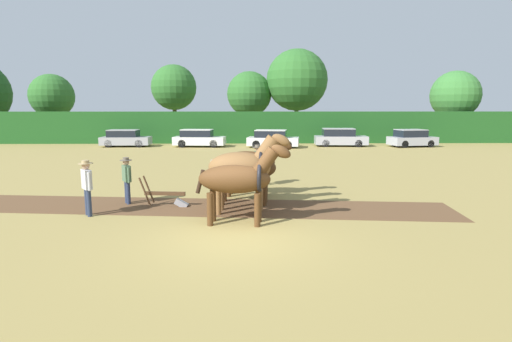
{
  "coord_description": "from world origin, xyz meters",
  "views": [
    {
      "loc": [
        0.28,
        -10.05,
        3.36
      ],
      "look_at": [
        0.58,
        4.11,
        1.1
      ],
      "focal_mm": 28.0,
      "sensor_mm": 36.0,
      "label": 1
    }
  ],
  "objects": [
    {
      "name": "parked_car_far_left",
      "position": [
        -10.33,
        24.7,
        0.71
      ],
      "size": [
        4.17,
        1.81,
        1.47
      ],
      "rotation": [
        0.0,
        0.0,
        0.01
      ],
      "color": "#9E9EA8",
      "rests_on": "ground"
    },
    {
      "name": "parked_car_center",
      "position": [
        8.36,
        24.64,
        0.75
      ],
      "size": [
        4.59,
        2.0,
        1.57
      ],
      "rotation": [
        0.0,
        0.0,
        -0.07
      ],
      "color": "#A8A8B2",
      "rests_on": "ground"
    },
    {
      "name": "plow",
      "position": [
        -2.43,
        3.35,
        0.32
      ],
      "size": [
        1.66,
        0.5,
        1.13
      ],
      "rotation": [
        0.0,
        0.0,
        -0.1
      ],
      "color": "#4C331E",
      "rests_on": "ground"
    },
    {
      "name": "draft_horse_lead_right",
      "position": [
        0.13,
        2.47,
        1.49
      ],
      "size": [
        2.75,
        1.23,
        2.63
      ],
      "rotation": [
        0.0,
        0.0,
        -0.1
      ],
      "color": "brown",
      "rests_on": "ground"
    },
    {
      "name": "draft_horse_trail_right",
      "position": [
        0.38,
        4.97,
        1.31
      ],
      "size": [
        2.84,
        1.08,
        2.4
      ],
      "rotation": [
        0.0,
        0.0,
        -0.1
      ],
      "color": "#513319",
      "rests_on": "ground"
    },
    {
      "name": "tree_center_left",
      "position": [
        -7.65,
        33.94,
        5.48
      ],
      "size": [
        4.84,
        4.84,
        7.92
      ],
      "color": "#4C3823",
      "rests_on": "ground"
    },
    {
      "name": "ground_plane",
      "position": [
        0.0,
        0.0,
        0.0
      ],
      "size": [
        240.0,
        240.0,
        0.0
      ],
      "primitive_type": "plane",
      "color": "#998447"
    },
    {
      "name": "draft_horse_trail_left",
      "position": [
        0.26,
        3.72,
        1.3
      ],
      "size": [
        2.97,
        1.2,
        2.37
      ],
      "rotation": [
        0.0,
        0.0,
        -0.1
      ],
      "color": "#513319",
      "rests_on": "ground"
    },
    {
      "name": "hedgerow",
      "position": [
        0.0,
        28.12,
        1.49
      ],
      "size": [
        76.94,
        1.31,
        2.98
      ],
      "primitive_type": "cube",
      "color": "#1E511E",
      "rests_on": "ground"
    },
    {
      "name": "plowed_furrow_strip",
      "position": [
        -2.94,
        3.4,
        0.0
      ],
      "size": [
        20.34,
        4.45,
        0.01
      ],
      "primitive_type": "cube",
      "rotation": [
        0.0,
        0.0,
        -0.1
      ],
      "color": "brown",
      "rests_on": "ground"
    },
    {
      "name": "tree_right",
      "position": [
        21.86,
        31.63,
        4.62
      ],
      "size": [
        4.98,
        4.98,
        7.12
      ],
      "color": "#423323",
      "rests_on": "ground"
    },
    {
      "name": "draft_horse_lead_left",
      "position": [
        0.02,
        1.22,
        1.33
      ],
      "size": [
        2.81,
        1.07,
        2.41
      ],
      "rotation": [
        0.0,
        0.0,
        -0.1
      ],
      "color": "#513319",
      "rests_on": "ground"
    },
    {
      "name": "farmer_beside_team",
      "position": [
        0.7,
        6.9,
        1.06
      ],
      "size": [
        0.45,
        0.68,
        1.79
      ],
      "rotation": [
        0.0,
        0.0,
        0.17
      ],
      "color": "#4C4C4C",
      "rests_on": "ground"
    },
    {
      "name": "parked_car_left",
      "position": [
        -3.94,
        24.42,
        0.72
      ],
      "size": [
        4.51,
        2.09,
        1.5
      ],
      "rotation": [
        0.0,
        0.0,
        -0.09
      ],
      "color": "silver",
      "rests_on": "ground"
    },
    {
      "name": "parked_car_center_left",
      "position": [
        2.37,
        23.69,
        0.72
      ],
      "size": [
        4.54,
        2.53,
        1.49
      ],
      "rotation": [
        0.0,
        0.0,
        -0.17
      ],
      "color": "silver",
      "rests_on": "ground"
    },
    {
      "name": "farmer_at_plow",
      "position": [
        -3.96,
        3.78,
        0.95
      ],
      "size": [
        0.41,
        0.56,
        1.64
      ],
      "rotation": [
        0.0,
        0.0,
        0.55
      ],
      "color": "#28334C",
      "rests_on": "ground"
    },
    {
      "name": "parked_car_center_right",
      "position": [
        14.44,
        24.07,
        0.72
      ],
      "size": [
        4.15,
        2.49,
        1.5
      ],
      "rotation": [
        0.0,
        0.0,
        0.17
      ],
      "color": "#A8A8B2",
      "rests_on": "ground"
    },
    {
      "name": "farmer_onlooker_left",
      "position": [
        -4.71,
        2.2,
        1.04
      ],
      "size": [
        0.46,
        0.56,
        1.76
      ],
      "rotation": [
        0.0,
        0.0,
        0.64
      ],
      "color": "#28334C",
      "rests_on": "ground"
    },
    {
      "name": "tree_left",
      "position": [
        -20.18,
        32.78,
        4.53
      ],
      "size": [
        4.52,
        4.52,
        6.81
      ],
      "color": "#423323",
      "rests_on": "ground"
    },
    {
      "name": "tree_center",
      "position": [
        0.47,
        34.1,
        4.8
      ],
      "size": [
        4.84,
        4.84,
        7.24
      ],
      "color": "#4C3823",
      "rests_on": "ground"
    },
    {
      "name": "tree_center_right",
      "position": [
        5.59,
        33.64,
        6.25
      ],
      "size": [
        6.55,
        6.55,
        9.54
      ],
      "color": "#4C3823",
      "rests_on": "ground"
    }
  ]
}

